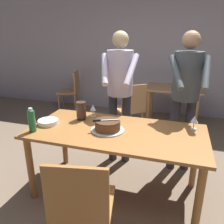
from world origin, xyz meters
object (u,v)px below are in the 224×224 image
Objects in this scene: person_cutting_cake at (120,85)px; person_standing_beside at (186,89)px; background_chair_1 at (130,107)px; water_bottle at (32,121)px; main_dining_table at (116,139)px; plate_stack at (48,122)px; wine_glass_far at (93,108)px; background_table at (173,96)px; wine_glass_near at (194,120)px; background_chair_0 at (71,89)px; cake_knife at (100,120)px; chair_near_side at (82,205)px; hurricane_lamp at (81,111)px; cake_on_platter at (108,126)px.

person_cutting_cake and person_standing_beside have the same top height.
water_bottle is at bearing -107.79° from background_chair_1.
main_dining_table is 0.77m from plate_stack.
wine_glass_far is 0.14× the size of background_table.
wine_glass_far is at bearing 177.96° from wine_glass_near.
water_bottle reaches higher than background_chair_0.
background_chair_0 and background_chair_1 have the same top height.
water_bottle is (-0.42, -0.59, 0.01)m from wine_glass_far.
cake_knife is 1.76× the size of wine_glass_near.
person_cutting_cake reaches higher than wine_glass_far.
background_table is 1.11× the size of background_chair_0.
water_bottle is at bearing 145.53° from chair_near_side.
wine_glass_far is at bearing -160.82° from person_standing_beside.
person_cutting_cake is (0.00, 0.71, 0.21)m from cake_knife.
wine_glass_far is (-0.38, 0.31, 0.21)m from main_dining_table.
background_chair_0 is at bearing 174.04° from background_table.
person_cutting_cake reaches higher than main_dining_table.
hurricane_lamp is 0.61m from person_cutting_cake.
plate_stack is 0.88× the size of water_bottle.
water_bottle reaches higher than chair_near_side.
background_chair_0 is 1.00× the size of background_chair_1.
plate_stack is (-0.67, -0.03, -0.03)m from cake_on_platter.
chair_near_side is at bearing -85.82° from cake_on_platter.
hurricane_lamp is 1.24m from person_standing_beside.
person_standing_beside is at bearing 104.94° from wine_glass_near.
plate_stack is at bearing 134.48° from chair_near_side.
background_chair_1 is at bearing 126.42° from wine_glass_near.
chair_near_side is at bearing -72.43° from wine_glass_far.
cake_knife is at bearing 0.21° from plate_stack.
water_bottle is 1.98m from background_chair_1.
chair_near_side and background_chair_0 have the same top height.
hurricane_lamp reaches higher than cake_on_platter.
background_chair_1 reaches higher than plate_stack.
background_chair_0 is (-2.43, 1.77, -0.58)m from person_standing_beside.
background_table is 2.27m from background_chair_0.
plate_stack is at bearing -175.05° from main_dining_table.
background_chair_1 is at bearing 94.28° from cake_on_platter.
person_cutting_cake reaches higher than hurricane_lamp.
chair_near_side is (-0.67, -1.48, -0.58)m from person_standing_beside.
hurricane_lamp is at bearing -175.29° from wine_glass_near.
water_bottle is 0.15× the size of person_standing_beside.
main_dining_table is at bearing -82.72° from background_chair_1.
person_standing_beside is (1.12, 0.50, 0.22)m from hurricane_lamp.
water_bottle is at bearing -125.97° from hurricane_lamp.
wine_glass_far is 1.23m from chair_near_side.
person_standing_beside reaches higher than cake_knife.
person_cutting_cake is (0.61, 0.71, 0.30)m from plate_stack.
plate_stack is 1.75m from background_chair_1.
background_chair_0 is (-1.64, 1.80, -0.58)m from person_cutting_cake.
water_bottle is (-0.65, -0.22, -0.00)m from cake_knife.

